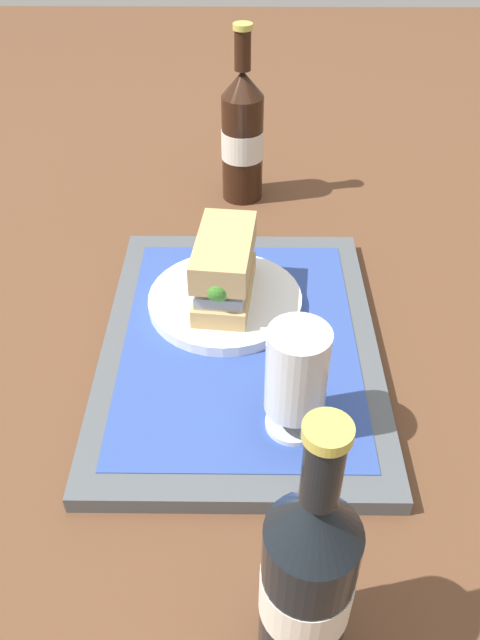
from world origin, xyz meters
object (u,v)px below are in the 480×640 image
object	(u,v)px
beer_bottle	(307,581)
second_bottle	(240,135)
sandwich	(224,269)
plate	(225,300)
beer_glass	(296,376)

from	to	relation	value
beer_bottle	second_bottle	world-z (taller)	same
sandwich	second_bottle	xyz separation A→B (m)	(-0.31, 0.02, 0.03)
plate	second_bottle	world-z (taller)	second_bottle
plate	sandwich	world-z (taller)	sandwich
plate	beer_bottle	distance (m)	0.41
sandwich	beer_bottle	distance (m)	0.40
beer_glass	second_bottle	size ratio (longest dim) A/B	0.47
sandwich	second_bottle	bearing A→B (deg)	-177.11
beer_glass	beer_bottle	distance (m)	0.21
plate	beer_glass	size ratio (longest dim) A/B	1.52
beer_glass	second_bottle	bearing A→B (deg)	-173.45
beer_bottle	sandwich	bearing A→B (deg)	-170.17
sandwich	plate	bearing A→B (deg)	180.00
sandwich	beer_glass	size ratio (longest dim) A/B	1.09
beer_bottle	second_bottle	xyz separation A→B (m)	(-0.71, -0.05, 0.00)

